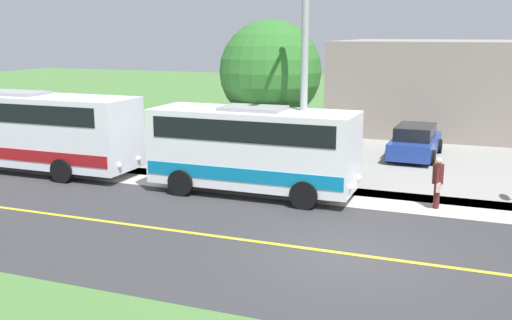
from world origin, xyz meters
The scene contains 12 objects.
ground_plane centered at (0.00, 0.00, 0.00)m, with size 120.00×120.00×0.00m, color #477238.
road_surface centered at (0.00, 0.00, 0.00)m, with size 8.00×100.00×0.01m, color #333335.
sidewalk centered at (-5.20, 0.00, 0.00)m, with size 2.40×100.00×0.01m, color #B2ADA3.
parking_lot_surface centered at (-12.40, 3.00, 0.00)m, with size 14.00×36.00×0.01m, color gray.
road_centre_line centered at (0.00, 0.00, 0.01)m, with size 0.16×100.00×0.00m, color gold.
shuttle_bus_front centered at (-4.48, -4.25, 1.64)m, with size 2.61×7.08×2.99m.
transit_bus_rear centered at (-4.48, -14.75, 1.72)m, with size 2.60×11.22×3.14m.
pedestrian_with_bags centered at (-4.96, 1.77, 0.86)m, with size 0.72×0.34×1.61m.
street_light_pole centered at (-4.87, -2.64, 4.13)m, with size 1.97×0.24×7.45m.
parked_car_near centered at (-12.57, 0.24, 0.69)m, with size 4.45×2.11×1.45m.
tree_curbside centered at (-7.40, -4.69, 3.95)m, with size 3.86×3.86×5.90m.
commercial_building centered at (-21.40, 4.05, 2.47)m, with size 10.00×17.95×4.95m, color gray.
Camera 1 is at (13.84, 2.91, 5.44)m, focal length 41.56 mm.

